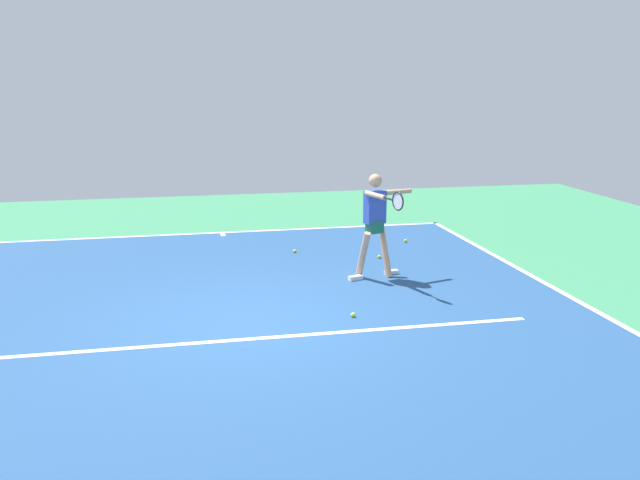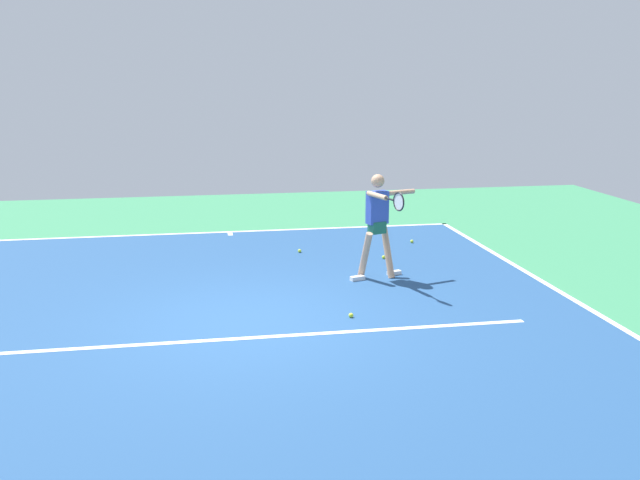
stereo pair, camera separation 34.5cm
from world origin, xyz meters
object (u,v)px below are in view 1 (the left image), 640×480
at_px(tennis_ball_centre_court, 295,251).
at_px(tennis_ball_near_player, 353,315).
at_px(tennis_player, 376,219).
at_px(tennis_ball_by_sideline, 405,241).
at_px(tennis_ball_by_baseline, 379,257).

relative_size(tennis_ball_centre_court, tennis_ball_near_player, 1.00).
height_order(tennis_player, tennis_ball_near_player, tennis_player).
relative_size(tennis_ball_by_sideline, tennis_ball_centre_court, 1.00).
xyz_separation_m(tennis_player, tennis_ball_centre_court, (1.02, -1.96, -0.97)).
bearing_deg(tennis_ball_near_player, tennis_ball_by_baseline, -112.84).
bearing_deg(tennis_ball_near_player, tennis_ball_by_sideline, -117.43).
bearing_deg(tennis_ball_by_baseline, tennis_player, 70.37).
bearing_deg(tennis_ball_by_sideline, tennis_ball_near_player, 62.57).
distance_m(tennis_ball_centre_court, tennis_ball_by_baseline, 1.64).
xyz_separation_m(tennis_player, tennis_ball_by_baseline, (-0.43, -1.21, -0.97)).
height_order(tennis_player, tennis_ball_by_baseline, tennis_player).
height_order(tennis_ball_centre_court, tennis_ball_by_baseline, same).
bearing_deg(tennis_ball_near_player, tennis_ball_centre_court, -87.61).
bearing_deg(tennis_ball_by_baseline, tennis_ball_near_player, 67.16).
bearing_deg(tennis_ball_centre_court, tennis_ball_by_sideline, -170.42).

